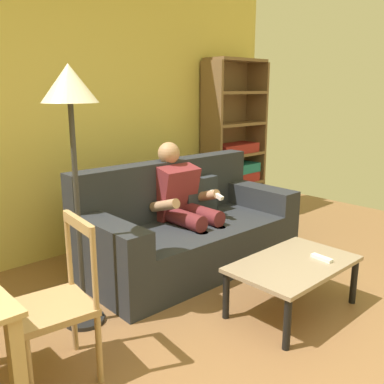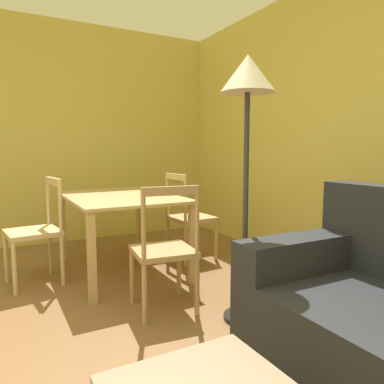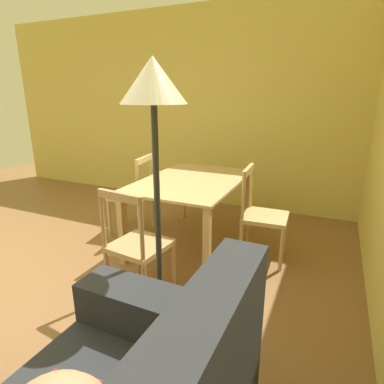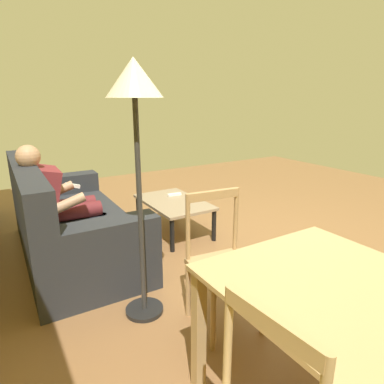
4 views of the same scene
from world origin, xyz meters
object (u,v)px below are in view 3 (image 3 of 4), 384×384
dining_table (192,188)px  dining_chair_facing_couch (137,246)px  floor_lamp (154,112)px  dining_chair_by_doorway (133,195)px  dining_chair_near_wall (262,216)px

dining_table → dining_chair_facing_couch: dining_chair_facing_couch is taller
floor_lamp → dining_chair_by_doorway: bearing=-140.6°
dining_chair_facing_couch → dining_table: bearing=179.8°
dining_chair_by_doorway → floor_lamp: size_ratio=0.52×
dining_table → dining_chair_by_doorway: size_ratio=1.54×
dining_chair_by_doorway → floor_lamp: bearing=39.4°
dining_chair_facing_couch → floor_lamp: bearing=47.7°
dining_chair_near_wall → floor_lamp: (1.43, -0.33, 1.05)m
dining_table → dining_chair_facing_couch: bearing=-0.2°
dining_chair_near_wall → dining_chair_by_doorway: same height
floor_lamp → dining_chair_facing_couch: bearing=-132.3°
dining_chair_near_wall → dining_chair_by_doorway: 1.51m
dining_chair_near_wall → floor_lamp: 1.80m
dining_chair_near_wall → dining_chair_facing_couch: bearing=-36.1°
dining_table → floor_lamp: floor_lamp is taller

